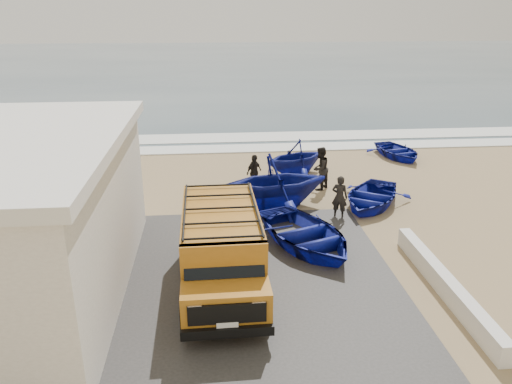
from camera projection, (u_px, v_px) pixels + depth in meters
name	position (u px, v px, depth m)	size (l,w,h in m)	color
ground	(249.00, 250.00, 15.74)	(160.00, 160.00, 0.00)	#9E845B
slab	(182.00, 286.00, 13.70)	(12.00, 10.00, 0.05)	#3C3937
ocean	(217.00, 64.00, 68.03)	(180.00, 88.00, 0.01)	#385166
surf_line	(232.00, 149.00, 26.94)	(180.00, 1.60, 0.06)	white
surf_wash	(230.00, 138.00, 29.28)	(180.00, 2.20, 0.04)	white
parapet	(445.00, 284.00, 13.28)	(0.35, 6.00, 0.55)	silver
van	(222.00, 247.00, 13.29)	(2.19, 5.28, 2.25)	#B26D1A
boat_near_left	(305.00, 234.00, 15.82)	(3.09, 4.33, 0.90)	navy
boat_near_right	(371.00, 196.00, 19.15)	(2.65, 3.71, 0.77)	navy
boat_mid_left	(276.00, 181.00, 18.81)	(3.45, 4.00, 2.11)	navy
boat_far_left	(295.00, 157.00, 22.74)	(2.62, 3.04, 1.60)	navy
boat_far_right	(398.00, 151.00, 25.35)	(2.36, 3.30, 0.68)	navy
fisherman_front	(340.00, 197.00, 17.94)	(0.58, 0.38, 1.59)	black
fisherman_middle	(320.00, 168.00, 20.74)	(0.88, 0.69, 1.82)	black
fisherman_back	(254.00, 172.00, 20.81)	(0.88, 0.36, 1.49)	black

